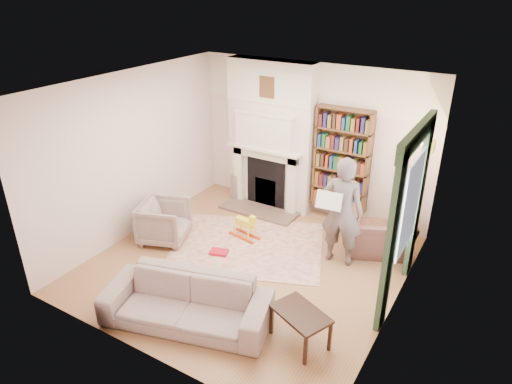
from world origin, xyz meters
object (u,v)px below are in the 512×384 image
Objects in this scene: bookcase at (342,160)px; man_reading at (342,212)px; armchair_left at (164,222)px; paraffin_heater at (237,186)px; armchair_reading at (379,233)px; sofa at (186,302)px; rocking_horse at (244,225)px; coffee_table at (300,327)px.

man_reading is at bearing -67.59° from bookcase.
paraffin_heater is at bearing -25.57° from armchair_left.
sofa is at bearing 37.23° from armchair_reading.
rocking_horse is at bearing 0.57° from man_reading.
coffee_table is at bearing 92.47° from man_reading.
bookcase is at bearing -59.65° from armchair_reading.
man_reading is (1.16, 2.36, 0.57)m from sofa.
armchair_reading is at bearing -85.32° from armchair_left.
sofa is 1.49m from coffee_table.
armchair_reading is (0.99, -0.71, -0.84)m from bookcase.
man_reading reaches higher than armchair_left.
man_reading is (2.79, 0.92, 0.53)m from armchair_left.
armchair_left is at bearing -135.29° from bookcase.
man_reading is at bearing 29.00° from armchair_reading.
armchair_left is 1.37m from rocking_horse.
sofa is at bearing 58.59° from man_reading.
rocking_horse is (-1.12, -1.47, -0.93)m from bookcase.
bookcase is 0.86× the size of sofa.
paraffin_heater is (-1.45, 3.41, -0.04)m from sofa.
man_reading reaches higher than paraffin_heater.
bookcase reaches higher than rocking_horse.
armchair_reading is 0.47× the size of sofa.
bookcase reaches higher than man_reading.
armchair_reading is 1.86× the size of rocking_horse.
coffee_table is at bearing -46.14° from paraffin_heater.
armchair_left is at bearing 123.14° from sofa.
man_reading is (0.54, -1.31, -0.29)m from bookcase.
armchair_left is 1.41× the size of paraffin_heater.
bookcase reaches higher than coffee_table.
man_reading reaches higher than rocking_horse.
coffee_table is (1.42, 0.42, -0.09)m from sofa.
paraffin_heater reaches higher than coffee_table.
armchair_left is 0.44× the size of man_reading.
armchair_left is 1.41× the size of rocking_horse.
armchair_left is 1.99m from paraffin_heater.
armchair_reading is at bearing 108.92° from coffee_table.
armchair_left is at bearing 1.05° from armchair_reading.
coffee_table is at bearing -32.27° from rocking_horse.
armchair_reading is 0.58× the size of man_reading.
coffee_table is 1.27× the size of paraffin_heater.
paraffin_heater is at bearing -173.17° from bookcase.
coffee_table is 1.28× the size of rocking_horse.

